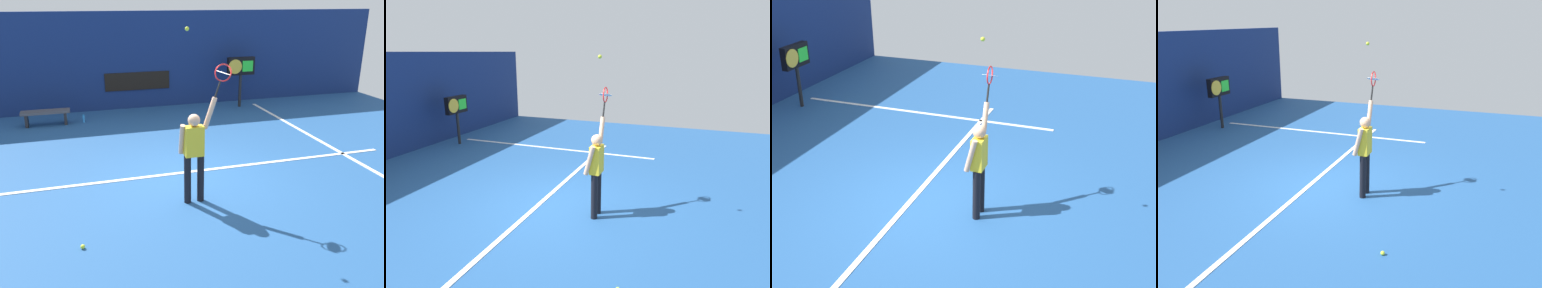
% 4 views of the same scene
% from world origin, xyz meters
% --- Properties ---
extents(ground_plane, '(18.00, 18.00, 0.00)m').
position_xyz_m(ground_plane, '(0.00, 0.00, 0.00)').
color(ground_plane, '#23518C').
extents(court_baseline, '(10.00, 0.10, 0.01)m').
position_xyz_m(court_baseline, '(0.00, 0.36, 0.01)').
color(court_baseline, white).
rests_on(court_baseline, ground_plane).
extents(court_sideline, '(0.10, 7.00, 0.01)m').
position_xyz_m(court_sideline, '(4.05, 2.00, 0.01)').
color(court_sideline, white).
rests_on(court_sideline, ground_plane).
extents(tennis_player, '(0.67, 0.31, 1.97)m').
position_xyz_m(tennis_player, '(-0.14, -0.95, 1.01)').
color(tennis_player, black).
rests_on(tennis_player, ground_plane).
extents(tennis_racket, '(0.40, 0.27, 0.63)m').
position_xyz_m(tennis_racket, '(0.36, -0.95, 2.35)').
color(tennis_racket, black).
extents(tennis_ball, '(0.07, 0.07, 0.07)m').
position_xyz_m(tennis_ball, '(-0.29, -1.03, 3.13)').
color(tennis_ball, '#CCE033').
extents(scoreboard_clock, '(0.96, 0.20, 1.72)m').
position_xyz_m(scoreboard_clock, '(3.42, 5.35, 1.34)').
color(scoreboard_clock, black).
rests_on(scoreboard_clock, ground_plane).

